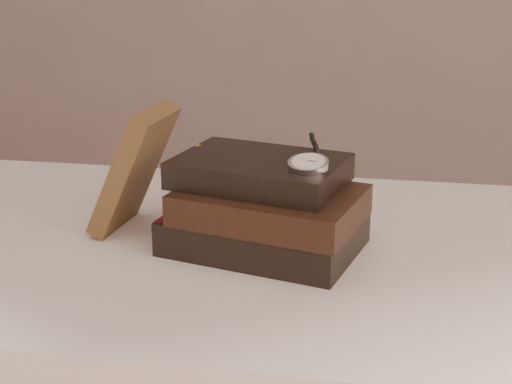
# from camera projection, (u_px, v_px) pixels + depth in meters

# --- Properties ---
(table) EXTENTS (1.00, 0.60, 0.75)m
(table) POSITION_uv_depth(u_px,v_px,m) (204.00, 304.00, 1.03)
(table) COLOR silver
(table) RESTS_ON ground
(book_stack) EXTENTS (0.26, 0.22, 0.12)m
(book_stack) POSITION_uv_depth(u_px,v_px,m) (265.00, 208.00, 0.95)
(book_stack) COLOR black
(book_stack) RESTS_ON table
(journal) EXTENTS (0.11, 0.12, 0.17)m
(journal) POSITION_uv_depth(u_px,v_px,m) (134.00, 169.00, 1.01)
(journal) COLOR #432E19
(journal) RESTS_ON table
(pocket_watch) EXTENTS (0.06, 0.15, 0.02)m
(pocket_watch) POSITION_uv_depth(u_px,v_px,m) (309.00, 162.00, 0.90)
(pocket_watch) COLOR silver
(pocket_watch) RESTS_ON book_stack
(eyeglasses) EXTENTS (0.12, 0.13, 0.05)m
(eyeglasses) POSITION_uv_depth(u_px,v_px,m) (232.00, 174.00, 1.05)
(eyeglasses) COLOR silver
(eyeglasses) RESTS_ON book_stack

